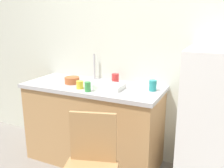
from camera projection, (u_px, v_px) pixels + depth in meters
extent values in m
cube|color=silver|center=(136.00, 47.00, 2.68)|extent=(4.80, 0.10, 2.55)
cube|color=tan|center=(94.00, 125.00, 2.73)|extent=(1.45, 0.60, 0.85)
cube|color=#B7B7BC|center=(93.00, 87.00, 2.62)|extent=(1.49, 0.64, 0.04)
cylinder|color=#B7B7BC|center=(94.00, 67.00, 2.84)|extent=(0.02, 0.02, 0.29)
cube|color=white|center=(218.00, 126.00, 2.14)|extent=(0.61, 0.62, 1.33)
cube|color=tan|center=(93.00, 137.00, 1.89)|extent=(0.35, 0.13, 0.40)
cube|color=white|center=(109.00, 86.00, 2.46)|extent=(0.28, 0.20, 0.05)
cylinder|color=#B25B33|center=(72.00, 80.00, 2.67)|extent=(0.16, 0.16, 0.07)
cylinder|color=yellow|center=(80.00, 85.00, 2.47)|extent=(0.07, 0.07, 0.08)
cylinder|color=teal|center=(153.00, 86.00, 2.39)|extent=(0.07, 0.07, 0.10)
cylinder|color=red|center=(115.00, 78.00, 2.66)|extent=(0.08, 0.08, 0.11)
cylinder|color=green|center=(88.00, 87.00, 2.37)|extent=(0.06, 0.06, 0.09)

